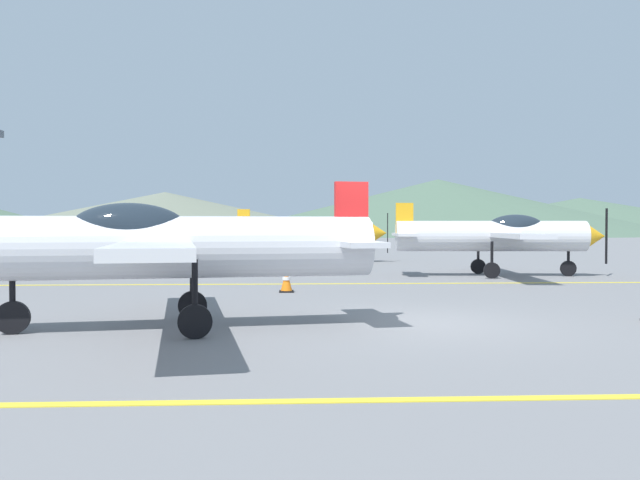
% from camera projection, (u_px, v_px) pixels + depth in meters
% --- Properties ---
extents(ground_plane, '(400.00, 400.00, 0.00)m').
position_uv_depth(ground_plane, '(406.00, 323.00, 11.27)').
color(ground_plane, slate).
extents(apron_line_near, '(80.00, 0.16, 0.01)m').
position_uv_depth(apron_line_near, '(499.00, 398.00, 6.34)').
color(apron_line_near, yellow).
rests_on(apron_line_near, ground_plane).
extents(apron_line_far, '(80.00, 0.16, 0.01)m').
position_uv_depth(apron_line_far, '(358.00, 284.00, 18.81)').
color(apron_line_far, yellow).
rests_on(apron_line_far, ground_plane).
extents(airplane_near, '(7.04, 8.06, 2.41)m').
position_uv_depth(airplane_near, '(165.00, 245.00, 10.55)').
color(airplane_near, silver).
rests_on(airplane_near, ground_plane).
extents(airplane_mid, '(7.01, 8.06, 2.41)m').
position_uv_depth(airplane_mid, '(499.00, 235.00, 21.65)').
color(airplane_mid, silver).
rests_on(airplane_mid, ground_plane).
extents(airplane_far, '(7.02, 8.07, 2.41)m').
position_uv_depth(airplane_far, '(311.00, 232.00, 30.14)').
color(airplane_far, silver).
rests_on(airplane_far, ground_plane).
extents(traffic_cone_side, '(0.36, 0.36, 0.59)m').
position_uv_depth(traffic_cone_side, '(286.00, 281.00, 16.46)').
color(traffic_cone_side, black).
rests_on(traffic_cone_side, ground_plane).
extents(hill_centerleft, '(82.75, 82.75, 8.93)m').
position_uv_depth(hill_centerleft, '(165.00, 213.00, 143.45)').
color(hill_centerleft, slate).
rests_on(hill_centerleft, ground_plane).
extents(hill_centerright, '(86.26, 86.26, 10.63)m').
position_uv_depth(hill_centerright, '(438.00, 207.00, 128.28)').
color(hill_centerright, '#4C6651').
rests_on(hill_centerright, ground_plane).
extents(hill_right, '(83.61, 83.61, 7.88)m').
position_uv_depth(hill_right, '(580.00, 215.00, 149.02)').
color(hill_right, '#4C6651').
rests_on(hill_right, ground_plane).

